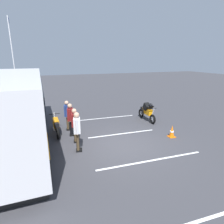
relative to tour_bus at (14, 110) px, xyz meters
The scene contains 14 objects.
ground_plane 5.25m from the tour_bus, 112.61° to the right, with size 80.00×80.00×0.00m, color #38383D.
tour_bus is the anchor object (origin of this frame).
spectator_far_left 3.16m from the tour_bus, 126.23° to the right, with size 0.58×0.37×1.77m.
spectator_left 2.78m from the tour_bus, 108.67° to the right, with size 0.58×0.36×1.68m.
spectator_centre 2.58m from the tour_bus, 89.32° to the right, with size 0.58×0.37×1.73m.
spectator_right 2.70m from the tour_bus, 69.60° to the right, with size 0.58×0.38×1.69m.
parked_motorcycle_silver 2.20m from the tour_bus, 74.05° to the right, with size 2.05×0.58×0.99m.
stunt_motorcycle 7.61m from the tour_bus, 83.73° to the right, with size 2.05×0.58×1.23m.
flagpole 7.49m from the tour_bus, ahead, with size 0.78×0.36×6.88m.
traffic_cone 7.70m from the tour_bus, 105.15° to the right, with size 0.34×0.34×0.63m.
bay_line_a 8.52m from the tour_bus, 142.56° to the right, with size 0.32×4.76×0.01m.
bay_line_b 6.47m from the tour_bus, 125.79° to the right, with size 0.31×4.58×0.01m.
bay_line_c 5.38m from the tour_bus, 97.74° to the right, with size 0.27×3.69×0.01m.
bay_line_d 5.81m from the tour_bus, 65.81° to the right, with size 0.29×4.15×0.01m.
Camera 1 is at (-7.51, 3.38, 3.94)m, focal length 30.53 mm.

